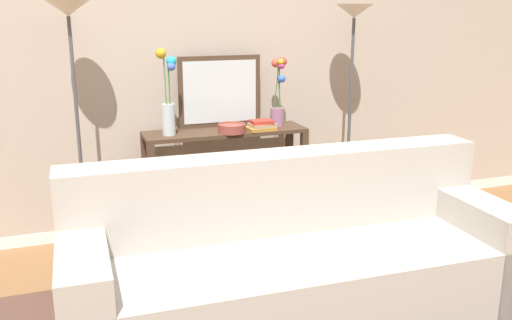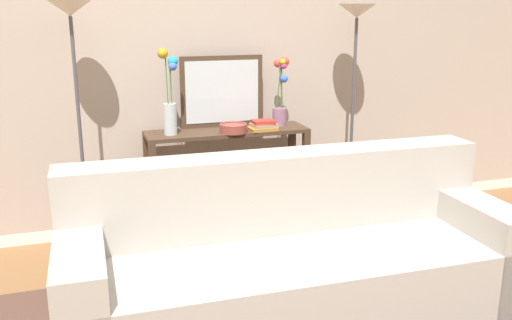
% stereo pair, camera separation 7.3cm
% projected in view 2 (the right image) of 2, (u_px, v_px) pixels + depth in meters
% --- Properties ---
extents(back_wall, '(12.00, 0.15, 2.71)m').
position_uv_depth(back_wall, '(178.00, 54.00, 4.19)').
color(back_wall, white).
rests_on(back_wall, ground).
extents(couch, '(2.51, 0.93, 0.88)m').
position_uv_depth(couch, '(292.00, 261.00, 3.13)').
color(couch, '#ADA89E').
rests_on(couch, ground).
extents(console_table, '(1.20, 0.34, 0.82)m').
position_uv_depth(console_table, '(228.00, 164.00, 4.19)').
color(console_table, '#473323').
rests_on(console_table, ground).
extents(floor_lamp_left, '(0.28, 0.28, 1.74)m').
position_uv_depth(floor_lamp_left, '(74.00, 60.00, 3.58)').
color(floor_lamp_left, '#4C4C51').
rests_on(floor_lamp_left, ground).
extents(floor_lamp_right, '(0.28, 0.28, 1.72)m').
position_uv_depth(floor_lamp_right, '(355.00, 54.00, 4.19)').
color(floor_lamp_right, '#4C4C51').
rests_on(floor_lamp_right, ground).
extents(wall_mirror, '(0.63, 0.02, 0.53)m').
position_uv_depth(wall_mirror, '(222.00, 91.00, 4.18)').
color(wall_mirror, '#473323').
rests_on(wall_mirror, console_table).
extents(vase_tall_flowers, '(0.14, 0.10, 0.61)m').
position_uv_depth(vase_tall_flowers, '(170.00, 99.00, 3.90)').
color(vase_tall_flowers, silver).
rests_on(vase_tall_flowers, console_table).
extents(vase_short_flowers, '(0.12, 0.13, 0.52)m').
position_uv_depth(vase_short_flowers, '(281.00, 95.00, 4.22)').
color(vase_short_flowers, gray).
rests_on(vase_short_flowers, console_table).
extents(fruit_bowl, '(0.20, 0.20, 0.07)m').
position_uv_depth(fruit_bowl, '(233.00, 128.00, 4.03)').
color(fruit_bowl, brown).
rests_on(fruit_bowl, console_table).
extents(book_stack, '(0.21, 0.16, 0.08)m').
position_uv_depth(book_stack, '(263.00, 126.00, 4.11)').
color(book_stack, '#B77F33').
rests_on(book_stack, console_table).
extents(book_row_under_console, '(0.33, 0.17, 0.13)m').
position_uv_depth(book_row_under_console, '(187.00, 231.00, 4.23)').
color(book_row_under_console, maroon).
rests_on(book_row_under_console, ground).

